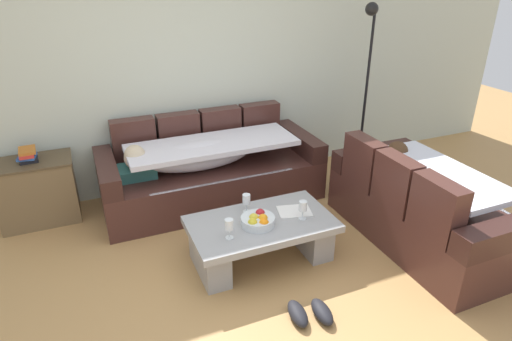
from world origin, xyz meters
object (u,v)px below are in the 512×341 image
(fruit_bowl, at_px, (258,220))
(open_magazine, at_px, (294,211))
(wine_glass_far_back, at_px, (246,200))
(coffee_table, at_px, (261,235))
(wine_glass_near_left, at_px, (229,225))
(couch_along_wall, at_px, (208,171))
(book_stack_on_cabinet, at_px, (27,155))
(couch_near_window, at_px, (423,207))
(side_cabinet, at_px, (37,191))
(wine_glass_near_right, at_px, (303,207))
(pair_of_shoes, at_px, (310,313))
(floor_lamp, at_px, (366,79))

(fruit_bowl, relative_size, open_magazine, 1.00)
(wine_glass_far_back, bearing_deg, fruit_bowl, -87.88)
(coffee_table, relative_size, wine_glass_near_left, 7.23)
(couch_along_wall, bearing_deg, book_stack_on_cabinet, 172.09)
(wine_glass_far_back, bearing_deg, coffee_table, -73.23)
(couch_along_wall, xyz_separation_m, wine_glass_far_back, (0.03, -1.01, 0.16))
(couch_near_window, relative_size, wine_glass_far_back, 10.54)
(side_cabinet, bearing_deg, wine_glass_near_right, -36.35)
(couch_near_window, height_order, fruit_bowl, couch_near_window)
(book_stack_on_cabinet, relative_size, pair_of_shoes, 0.67)
(wine_glass_near_right, relative_size, floor_lamp, 0.09)
(wine_glass_near_right, bearing_deg, floor_lamp, 41.53)
(side_cabinet, xyz_separation_m, pair_of_shoes, (1.79, -2.20, -0.28))
(couch_along_wall, xyz_separation_m, couch_near_window, (1.56, -1.48, 0.00))
(coffee_table, bearing_deg, wine_glass_near_left, -158.63)
(wine_glass_far_back, height_order, pair_of_shoes, wine_glass_far_back)
(open_magazine, bearing_deg, book_stack_on_cabinet, 159.95)
(couch_near_window, relative_size, wine_glass_near_left, 10.54)
(couch_along_wall, height_order, coffee_table, couch_along_wall)
(couch_near_window, bearing_deg, wine_glass_far_back, 72.82)
(couch_near_window, height_order, wine_glass_near_right, couch_near_window)
(fruit_bowl, distance_m, book_stack_on_cabinet, 2.27)
(couch_near_window, bearing_deg, open_magazine, 74.87)
(side_cabinet, bearing_deg, floor_lamp, -3.00)
(side_cabinet, distance_m, book_stack_on_cabinet, 0.38)
(side_cabinet, xyz_separation_m, book_stack_on_cabinet, (-0.01, 0.00, 0.38))
(book_stack_on_cabinet, height_order, pair_of_shoes, book_stack_on_cabinet)
(coffee_table, xyz_separation_m, open_magazine, (0.32, 0.03, 0.15))
(couch_near_window, relative_size, fruit_bowl, 6.25)
(wine_glass_near_right, bearing_deg, wine_glass_near_left, -177.49)
(open_magazine, height_order, floor_lamp, floor_lamp)
(side_cabinet, bearing_deg, pair_of_shoes, -50.93)
(wine_glass_near_left, bearing_deg, side_cabinet, 132.33)
(wine_glass_near_right, distance_m, book_stack_on_cabinet, 2.59)
(coffee_table, height_order, wine_glass_near_right, wine_glass_near_right)
(coffee_table, xyz_separation_m, book_stack_on_cabinet, (-1.75, 1.43, 0.46))
(couch_along_wall, xyz_separation_m, wine_glass_near_right, (0.42, -1.30, 0.16))
(floor_lamp, bearing_deg, fruit_bowl, -145.83)
(couch_near_window, xyz_separation_m, book_stack_on_cabinet, (-3.22, 1.71, 0.37))
(couch_along_wall, height_order, fruit_bowl, couch_along_wall)
(coffee_table, bearing_deg, couch_along_wall, 94.27)
(coffee_table, relative_size, book_stack_on_cabinet, 5.37)
(side_cabinet, height_order, pair_of_shoes, side_cabinet)
(coffee_table, height_order, wine_glass_near_left, wine_glass_near_left)
(couch_along_wall, distance_m, fruit_bowl, 1.25)
(couch_along_wall, bearing_deg, wine_glass_near_right, -72.10)
(open_magazine, xyz_separation_m, side_cabinet, (-2.06, 1.40, -0.06))
(couch_along_wall, relative_size, fruit_bowl, 8.04)
(couch_near_window, distance_m, wine_glass_near_left, 1.81)
(wine_glass_far_back, bearing_deg, floor_lamp, 28.94)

